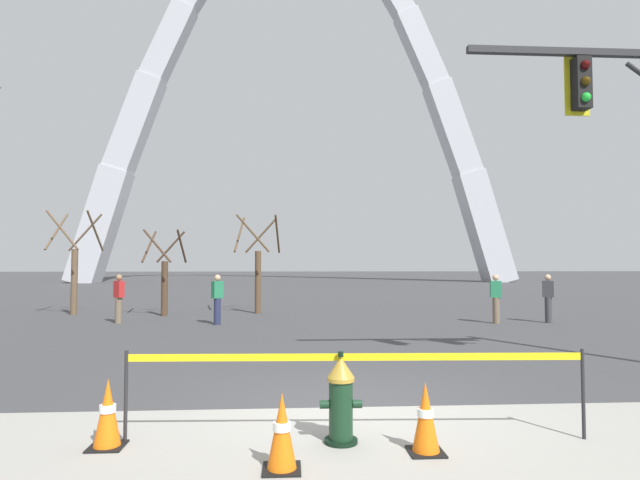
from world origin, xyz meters
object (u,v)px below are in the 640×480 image
pedestrian_near_trees (496,298)px  pedestrian_walking_left (119,298)px  fire_hydrant (341,400)px  pedestrian_walking_right (217,299)px  pedestrian_standing_center (548,298)px  traffic_cone_by_hydrant (282,432)px  traffic_cone_mid_sidewalk (426,418)px  traffic_cone_curb_edge (108,414)px  monument_arch (297,111)px

pedestrian_near_trees → pedestrian_walking_left: bearing=176.2°
fire_hydrant → pedestrian_walking_right: bearing=104.4°
pedestrian_walking_right → pedestrian_near_trees: (9.02, -0.25, 0.00)m
fire_hydrant → pedestrian_standing_center: bearing=53.8°
traffic_cone_by_hydrant → traffic_cone_mid_sidewalk: same height
pedestrian_standing_center → traffic_cone_mid_sidewalk: bearing=-122.4°
traffic_cone_mid_sidewalk → pedestrian_standing_center: (7.14, 11.24, 0.46)m
pedestrian_standing_center → traffic_cone_by_hydrant: bearing=-126.6°
traffic_cone_curb_edge → pedestrian_standing_center: bearing=46.2°
pedestrian_walking_left → traffic_cone_mid_sidewalk: bearing=-59.9°
monument_arch → traffic_cone_curb_edge: bearing=-93.2°
traffic_cone_by_hydrant → pedestrian_walking_left: size_ratio=0.46×
pedestrian_near_trees → pedestrian_standing_center: bearing=2.4°
pedestrian_standing_center → pedestrian_near_trees: 1.80m
traffic_cone_by_hydrant → monument_arch: 51.85m
traffic_cone_by_hydrant → pedestrian_near_trees: bearing=59.4°
traffic_cone_mid_sidewalk → monument_arch: 51.51m
fire_hydrant → traffic_cone_mid_sidewalk: fire_hydrant is taller
traffic_cone_by_hydrant → traffic_cone_curb_edge: bearing=159.0°
pedestrian_walking_left → monument_arch: bearing=80.1°
traffic_cone_by_hydrant → pedestrian_standing_center: 14.45m
fire_hydrant → traffic_cone_by_hydrant: size_ratio=1.36×
traffic_cone_curb_edge → pedestrian_walking_right: pedestrian_walking_right is taller
traffic_cone_curb_edge → pedestrian_standing_center: (10.46, 10.89, 0.46)m
traffic_cone_by_hydrant → pedestrian_walking_right: size_ratio=0.46×
pedestrian_near_trees → pedestrian_walking_right: bearing=178.4°
traffic_cone_mid_sidewalk → traffic_cone_curb_edge: size_ratio=1.00×
fire_hydrant → pedestrian_walking_left: (-6.11, 11.62, 0.35)m
pedestrian_walking_left → pedestrian_near_trees: bearing=-3.8°
traffic_cone_curb_edge → monument_arch: size_ratio=0.02×
traffic_cone_mid_sidewalk → fire_hydrant: bearing=157.0°
traffic_cone_by_hydrant → pedestrian_standing_center: bearing=53.4°
pedestrian_walking_left → pedestrian_walking_right: bearing=-9.8°
traffic_cone_curb_edge → pedestrian_walking_right: bearing=91.9°
monument_arch → pedestrian_walking_right: 40.89m
traffic_cone_by_hydrant → fire_hydrant: bearing=48.4°
pedestrian_walking_left → pedestrian_standing_center: 14.11m
monument_arch → pedestrian_walking_right: (-3.08, -36.95, -17.25)m
traffic_cone_by_hydrant → traffic_cone_mid_sidewalk: size_ratio=1.00×
pedestrian_standing_center → pedestrian_near_trees: size_ratio=1.00×
pedestrian_walking_left → pedestrian_standing_center: (14.09, -0.74, 0.00)m
traffic_cone_mid_sidewalk → traffic_cone_curb_edge: same height
pedestrian_walking_left → pedestrian_walking_right: same height
fire_hydrant → pedestrian_near_trees: bearing=60.2°
traffic_cone_curb_edge → monument_arch: (2.71, 48.01, 17.71)m
traffic_cone_curb_edge → monument_arch: 51.24m
fire_hydrant → monument_arch: (0.23, 48.01, 17.60)m
traffic_cone_by_hydrant → pedestrian_standing_center: (8.61, 11.60, 0.46)m
pedestrian_near_trees → monument_arch: bearing=99.1°
pedestrian_walking_right → pedestrian_near_trees: same height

